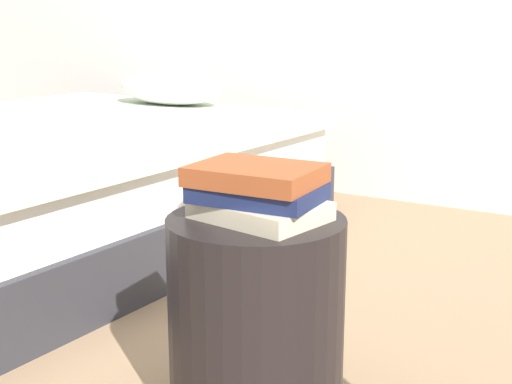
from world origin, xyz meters
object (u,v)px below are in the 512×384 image
at_px(side_table, 256,320).
at_px(book_rust, 256,175).
at_px(book_cream, 261,210).
at_px(book_navy, 258,193).
at_px(bed, 37,185).

xyz_separation_m(side_table, book_rust, (0.00, -0.00, 0.31)).
relative_size(book_cream, book_rust, 0.99).
bearing_deg(side_table, book_rust, -78.04).
relative_size(side_table, book_navy, 1.81).
xyz_separation_m(side_table, book_cream, (0.01, 0.00, 0.24)).
bearing_deg(book_cream, book_rust, -133.08).
xyz_separation_m(book_navy, book_rust, (-0.00, -0.00, 0.04)).
height_order(bed, book_rust, bed).
distance_m(bed, book_navy, 1.49).
relative_size(bed, book_cream, 8.52).
xyz_separation_m(book_cream, book_rust, (-0.01, -0.01, 0.07)).
bearing_deg(book_rust, book_cream, 34.51).
relative_size(bed, side_table, 4.66).
bearing_deg(bed, book_navy, -21.81).
distance_m(side_table, book_rust, 0.31).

